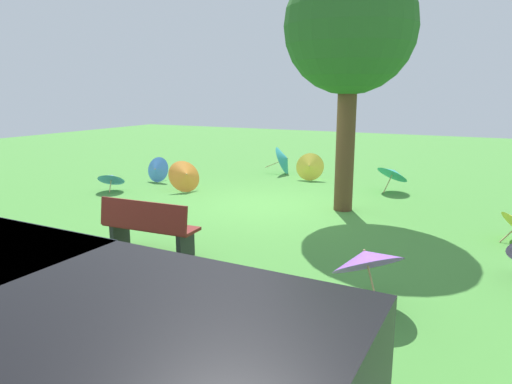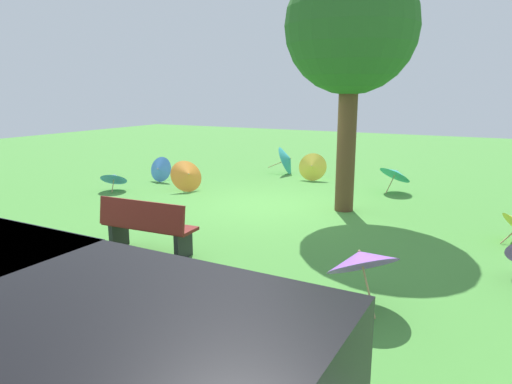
{
  "view_description": "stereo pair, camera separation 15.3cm",
  "coord_description": "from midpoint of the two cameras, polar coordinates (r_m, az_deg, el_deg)",
  "views": [
    {
      "loc": [
        -4.41,
        9.25,
        2.56
      ],
      "look_at": [
        -0.31,
        1.25,
        0.6
      ],
      "focal_mm": 32.48,
      "sensor_mm": 36.0,
      "label": 1
    },
    {
      "loc": [
        -4.55,
        9.18,
        2.56
      ],
      "look_at": [
        -0.31,
        1.25,
        0.6
      ],
      "focal_mm": 32.48,
      "sensor_mm": 36.0,
      "label": 2
    }
  ],
  "objects": [
    {
      "name": "ground",
      "position": [
        10.56,
        2.1,
        -1.74
      ],
      "size": [
        40.0,
        40.0,
        0.0
      ],
      "primitive_type": "plane",
      "color": "#478C38"
    },
    {
      "name": "parasol_blue_0",
      "position": [
        13.61,
        -11.5,
        2.79
      ],
      "size": [
        0.73,
        0.65,
        0.74
      ],
      "color": "tan",
      "rests_on": "ground"
    },
    {
      "name": "parasol_teal_0",
      "position": [
        12.43,
        17.18,
        2.26
      ],
      "size": [
        1.1,
        1.08,
        0.79
      ],
      "color": "tan",
      "rests_on": "ground"
    },
    {
      "name": "parasol_purple_2",
      "position": [
        5.72,
        13.56,
        -8.02
      ],
      "size": [
        1.21,
        1.22,
        0.91
      ],
      "color": "tan",
      "rests_on": "ground"
    },
    {
      "name": "parasol_teal_1",
      "position": [
        14.67,
        4.24,
        4.02
      ],
      "size": [
        0.99,
        1.01,
        0.91
      ],
      "color": "tan",
      "rests_on": "ground"
    },
    {
      "name": "parasol_blue_1",
      "position": [
        12.64,
        -16.74,
        1.75
      ],
      "size": [
        0.9,
        0.88,
        0.6
      ],
      "color": "tan",
      "rests_on": "ground"
    },
    {
      "name": "shade_tree",
      "position": [
        10.14,
        12.08,
        18.99
      ],
      "size": [
        2.72,
        2.72,
        5.2
      ],
      "color": "brown",
      "rests_on": "ground"
    },
    {
      "name": "parasol_yellow_0",
      "position": [
        13.63,
        7.26,
        3.15
      ],
      "size": [
        0.89,
        0.76,
        0.83
      ],
      "color": "tan",
      "rests_on": "ground"
    },
    {
      "name": "parasol_orange_1",
      "position": [
        12.19,
        -8.09,
        2.08
      ],
      "size": [
        0.95,
        1.03,
        0.85
      ],
      "color": "tan",
      "rests_on": "ground"
    },
    {
      "name": "park_bench",
      "position": [
        7.56,
        -12.76,
        -4.09
      ],
      "size": [
        1.62,
        0.57,
        0.9
      ],
      "color": "maroon",
      "rests_on": "ground"
    }
  ]
}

